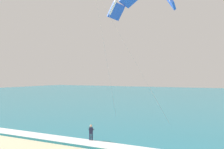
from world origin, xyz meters
The scene contains 4 objects.
sea centered at (0.00, 71.81, 0.10)m, with size 200.00×120.00×0.20m, color teal.
surf_foam centered at (0.00, 12.81, 0.22)m, with size 200.00×1.90×0.04m, color white.
surfboard centered at (-0.48, 13.65, 0.03)m, with size 1.02×1.45×0.09m.
kitesurfer centered at (-0.49, 13.67, 0.94)m, with size 0.67×0.66×1.69m.
Camera 1 is at (12.29, -6.86, 6.25)m, focal length 41.18 mm.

